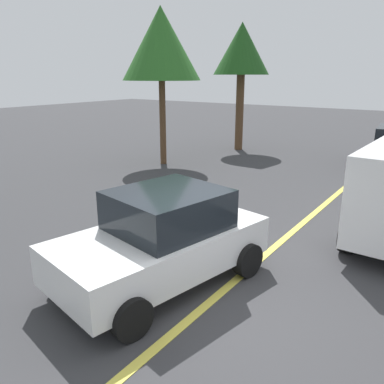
{
  "coord_description": "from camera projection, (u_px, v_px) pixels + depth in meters",
  "views": [
    {
      "loc": [
        -4.87,
        -2.99,
        3.61
      ],
      "look_at": [
        1.35,
        1.38,
        1.31
      ],
      "focal_mm": 36.39,
      "sensor_mm": 36.0,
      "label": 1
    }
  ],
  "objects": [
    {
      "name": "ground_plane",
      "position": [
        213.0,
        300.0,
        6.51
      ],
      "size": [
        80.0,
        80.0,
        0.0
      ],
      "primitive_type": "plane",
      "color": "#38383A"
    },
    {
      "name": "car_white_near_curb",
      "position": [
        163.0,
        238.0,
        6.87
      ],
      "size": [
        4.12,
        2.68,
        1.69
      ],
      "color": "white",
      "rests_on": "ground_plane"
    },
    {
      "name": "lane_marking_centre",
      "position": [
        283.0,
        240.0,
        8.85
      ],
      "size": [
        28.0,
        0.16,
        0.01
      ],
      "primitive_type": "cube",
      "color": "#E0D14C"
    },
    {
      "name": "tree_centre_verge",
      "position": [
        161.0,
        44.0,
        15.07
      ],
      "size": [
        3.09,
        3.09,
        6.13
      ],
      "color": "#513823",
      "rests_on": "ground_plane"
    },
    {
      "name": "tree_left_verge",
      "position": [
        242.0,
        51.0,
        18.19
      ],
      "size": [
        2.63,
        2.63,
        5.94
      ],
      "color": "#513823",
      "rests_on": "ground_plane"
    }
  ]
}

